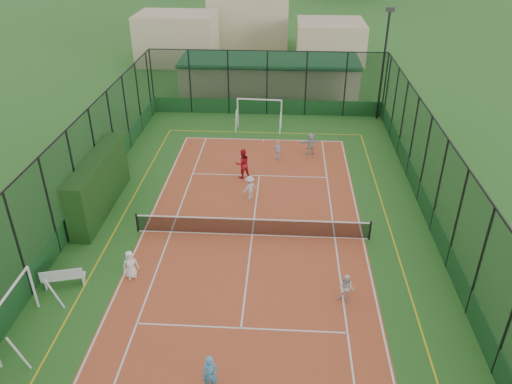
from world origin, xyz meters
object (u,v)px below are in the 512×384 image
futsal_goal_far (259,114)px  child_far_right (278,151)px  child_near_left (130,265)px  child_far_back (310,144)px  clubhouse (269,76)px  white_bench (64,276)px  futsal_goal_near (15,314)px  child_far_left (250,188)px  child_near_right (346,289)px  child_near_mid (210,375)px  coach (243,164)px  floodlight_ne (383,66)px

futsal_goal_far → child_far_right: bearing=-71.3°
child_near_left → child_far_back: size_ratio=0.92×
futsal_goal_far → clubhouse: bearing=90.0°
white_bench → futsal_goal_near: bearing=-116.5°
futsal_goal_near → child_far_left: size_ratio=2.28×
child_near_right → child_far_back: 14.35m
child_near_mid → child_far_right: bearing=82.9°
futsal_goal_near → child_near_right: (12.57, 2.64, -0.36)m
futsal_goal_near → child_near_right: futsal_goal_near is taller
white_bench → coach: 12.49m
clubhouse → white_bench: 27.48m
clubhouse → futsal_goal_near: (-8.40, -29.24, -0.55)m
white_bench → futsal_goal_far: size_ratio=0.53×
clubhouse → child_near_left: bearing=-101.2°
child_near_mid → white_bench: bearing=143.4°
futsal_goal_near → futsal_goal_far: 22.87m
floodlight_ne → child_far_back: (-5.41, -6.88, -3.37)m
white_bench → child_far_right: 15.79m
futsal_goal_near → child_near_mid: size_ratio=2.13×
futsal_goal_near → child_far_right: bearing=-31.0°
floodlight_ne → child_far_left: bearing=-124.6°
child_near_mid → floodlight_ne: bearing=68.8°
white_bench → child_near_right: size_ratio=1.32×
white_bench → child_far_left: child_far_left is taller
child_far_left → coach: (-0.61, 2.53, 0.23)m
futsal_goal_near → coach: futsal_goal_near is taller
white_bench → futsal_goal_far: bearing=53.4°
futsal_goal_near → futsal_goal_far: (7.96, 21.44, 0.05)m
floodlight_ne → futsal_goal_far: size_ratio=2.47×
child_far_right → child_far_back: (2.11, 0.98, 0.11)m
child_near_mid → child_far_right: child_near_mid is taller
white_bench → child_far_right: child_far_right is taller
clubhouse → child_far_left: bearing=-91.2°
futsal_goal_near → child_near_mid: bearing=-105.5°
clubhouse → child_far_left: (-0.38, -18.39, -0.87)m
floodlight_ne → coach: bearing=-132.5°
white_bench → child_far_right: (8.88, 13.06, 0.15)m
floodlight_ne → white_bench: bearing=-128.1°
futsal_goal_far → child_near_mid: 23.52m
child_far_back → clubhouse: bearing=-87.3°
white_bench → clubhouse: bearing=58.6°
child_far_right → child_near_mid: bearing=90.5°
futsal_goal_far → child_near_mid: size_ratio=2.23×
child_near_right → floodlight_ne: bearing=101.4°
futsal_goal_near → child_near_right: bearing=-78.5°
futsal_goal_near → child_far_back: 20.54m
child_far_left → child_far_back: size_ratio=0.94×
floodlight_ne → child_near_mid: 27.75m
child_near_left → child_near_mid: 7.17m
child_far_back → futsal_goal_near: bearing=43.8°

